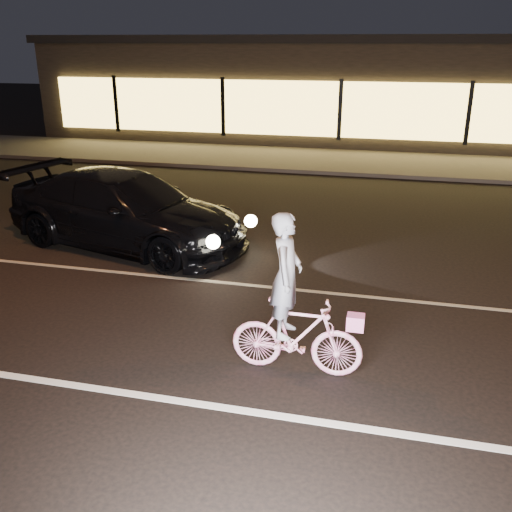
# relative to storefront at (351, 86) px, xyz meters

# --- Properties ---
(ground) EXTENTS (90.00, 90.00, 0.00)m
(ground) POSITION_rel_storefront_xyz_m (0.00, -18.97, -2.15)
(ground) COLOR black
(ground) RESTS_ON ground
(lane_stripe_near) EXTENTS (60.00, 0.12, 0.01)m
(lane_stripe_near) POSITION_rel_storefront_xyz_m (0.00, -20.47, -2.14)
(lane_stripe_near) COLOR silver
(lane_stripe_near) RESTS_ON ground
(lane_stripe_far) EXTENTS (60.00, 0.10, 0.01)m
(lane_stripe_far) POSITION_rel_storefront_xyz_m (0.00, -16.97, -2.14)
(lane_stripe_far) COLOR gray
(lane_stripe_far) RESTS_ON ground
(sidewalk) EXTENTS (30.00, 4.00, 0.12)m
(sidewalk) POSITION_rel_storefront_xyz_m (0.00, -5.97, -2.09)
(sidewalk) COLOR #383533
(sidewalk) RESTS_ON ground
(storefront) EXTENTS (25.40, 8.42, 4.20)m
(storefront) POSITION_rel_storefront_xyz_m (0.00, 0.00, 0.00)
(storefront) COLOR black
(storefront) RESTS_ON ground
(cyclist) EXTENTS (1.68, 0.58, 2.11)m
(cyclist) POSITION_rel_storefront_xyz_m (1.05, -19.48, -1.40)
(cyclist) COLOR #ED3289
(cyclist) RESTS_ON ground
(sedan) EXTENTS (5.58, 3.33, 1.52)m
(sedan) POSITION_rel_storefront_xyz_m (-3.12, -15.54, -1.39)
(sedan) COLOR black
(sedan) RESTS_ON ground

